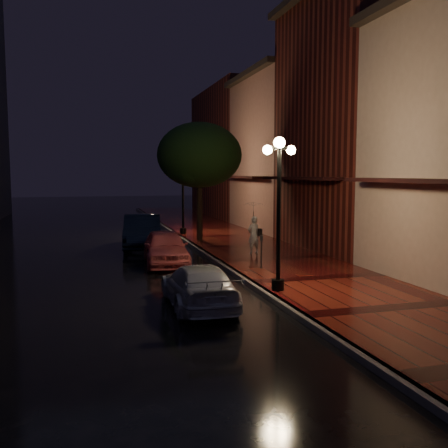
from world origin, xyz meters
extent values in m
plane|color=black|center=(0.00, 0.00, 0.00)|extent=(120.00, 120.00, 0.00)
cube|color=#400B0C|center=(2.25, 0.00, 0.07)|extent=(4.50, 60.00, 0.15)
cube|color=#595451|center=(0.00, 0.00, 0.07)|extent=(0.25, 60.00, 0.15)
cube|color=#511914|center=(7.00, 2.00, 5.50)|extent=(5.00, 8.00, 11.00)
cube|color=#8C5951|center=(7.00, 10.00, 4.50)|extent=(5.00, 8.00, 9.00)
cube|color=#511914|center=(7.00, 20.00, 5.00)|extent=(5.00, 12.00, 10.00)
cylinder|color=black|center=(0.35, -5.00, 2.15)|extent=(0.12, 0.12, 4.00)
cylinder|color=black|center=(0.35, -5.00, 0.30)|extent=(0.36, 0.36, 0.30)
cube|color=black|center=(0.35, -5.00, 4.15)|extent=(0.70, 0.08, 0.08)
sphere|color=#FFDE99|center=(0.35, -5.00, 4.30)|extent=(0.32, 0.32, 0.32)
sphere|color=#FFDE99|center=(0.00, -5.00, 4.10)|extent=(0.26, 0.26, 0.26)
sphere|color=#FFDE99|center=(0.70, -5.00, 4.10)|extent=(0.26, 0.26, 0.26)
cylinder|color=black|center=(0.35, 9.00, 2.15)|extent=(0.12, 0.12, 4.00)
cylinder|color=black|center=(0.35, 9.00, 0.30)|extent=(0.36, 0.36, 0.30)
cube|color=black|center=(0.35, 9.00, 4.15)|extent=(0.70, 0.08, 0.08)
sphere|color=#FFDE99|center=(0.35, 9.00, 4.30)|extent=(0.32, 0.32, 0.32)
sphere|color=#FFDE99|center=(0.00, 9.00, 4.10)|extent=(0.26, 0.26, 0.26)
sphere|color=#FFDE99|center=(0.70, 9.00, 4.10)|extent=(0.26, 0.26, 0.26)
cylinder|color=black|center=(0.60, 6.00, 1.75)|extent=(0.28, 0.28, 3.20)
ellipsoid|color=black|center=(0.60, 6.00, 4.35)|extent=(4.16, 4.16, 3.20)
sphere|color=black|center=(1.30, 6.60, 3.75)|extent=(1.80, 1.80, 1.80)
sphere|color=black|center=(0.00, 5.30, 3.85)|extent=(1.80, 1.80, 1.80)
imported|color=#C85254|center=(-1.96, 0.57, 0.67)|extent=(1.86, 4.03, 1.34)
imported|color=black|center=(-2.32, 5.18, 0.77)|extent=(2.18, 4.86, 1.55)
imported|color=#B4B4BD|center=(-2.10, -5.61, 0.56)|extent=(1.64, 3.89, 1.12)
imported|color=white|center=(1.81, 1.36, 0.92)|extent=(0.65, 0.52, 1.55)
imported|color=silver|center=(1.81, 1.36, 1.90)|extent=(0.90, 0.92, 0.82)
cylinder|color=black|center=(1.81, 1.36, 1.28)|extent=(0.02, 0.02, 1.24)
cube|color=black|center=(2.07, 1.31, 1.03)|extent=(0.12, 0.29, 0.31)
cylinder|color=black|center=(1.00, -1.83, 0.64)|extent=(0.05, 0.05, 0.98)
cube|color=black|center=(1.00, -1.83, 1.21)|extent=(0.13, 0.11, 0.20)
camera|label=1|loc=(-4.89, -17.98, 3.45)|focal=40.00mm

